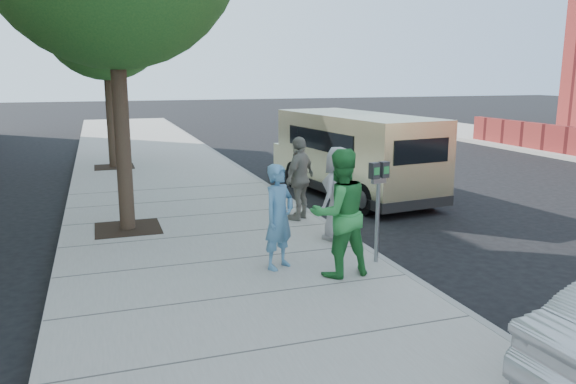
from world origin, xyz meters
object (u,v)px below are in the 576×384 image
object	(u,v)px
person_green_shirt	(339,213)
parking_meter	(378,190)
person_striped_polo	(300,178)
van	(353,153)
person_officer	(279,217)
person_gray_shirt	(338,194)
tree_far	(106,10)

from	to	relation	value
person_green_shirt	parking_meter	bearing A→B (deg)	-161.16
person_striped_polo	van	bearing A→B (deg)	-175.02
person_officer	parking_meter	bearing A→B (deg)	-41.33
person_gray_shirt	tree_far	bearing A→B (deg)	-105.28
person_striped_polo	person_gray_shirt	bearing A→B (deg)	54.94
tree_far	person_striped_polo	world-z (taller)	tree_far
parking_meter	person_officer	xyz separation A→B (m)	(-1.51, 0.23, -0.35)
person_officer	person_green_shirt	size ratio (longest dim) A/B	0.85
person_gray_shirt	person_officer	bearing A→B (deg)	2.26
parking_meter	person_green_shirt	distance (m)	0.89
van	person_gray_shirt	world-z (taller)	van
van	person_striped_polo	size ratio (longest dim) A/B	3.43
van	person_gray_shirt	bearing A→B (deg)	-125.72
person_green_shirt	person_striped_polo	size ratio (longest dim) A/B	1.11
tree_far	van	xyz separation A→B (m)	(5.54, -5.64, -3.80)
parking_meter	person_green_shirt	world-z (taller)	person_green_shirt
parking_meter	person_striped_polo	world-z (taller)	person_striped_polo
van	person_officer	distance (m)	6.11
person_officer	van	bearing A→B (deg)	21.94
parking_meter	person_green_shirt	size ratio (longest dim) A/B	0.85
person_gray_shirt	parking_meter	bearing A→B (deg)	57.71
van	tree_far	bearing A→B (deg)	127.36
person_gray_shirt	person_green_shirt	bearing A→B (deg)	31.52
tree_far	van	size ratio (longest dim) A/B	1.14
parking_meter	person_striped_polo	bearing A→B (deg)	81.90
person_green_shirt	van	bearing A→B (deg)	-121.53
tree_far	person_gray_shirt	world-z (taller)	tree_far
tree_far	person_green_shirt	distance (m)	12.12
person_gray_shirt	person_striped_polo	bearing A→B (deg)	-119.24
van	parking_meter	bearing A→B (deg)	-118.55
person_officer	person_striped_polo	xyz separation A→B (m)	(1.28, 2.63, 0.04)
tree_far	parking_meter	size ratio (longest dim) A/B	4.14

